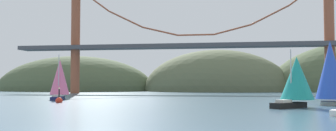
{
  "coord_description": "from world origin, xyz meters",
  "views": [
    {
      "loc": [
        9.72,
        -17.94,
        3.03
      ],
      "look_at": [
        0.0,
        42.56,
        5.96
      ],
      "focal_mm": 40.49,
      "sensor_mm": 36.0,
      "label": 1
    }
  ],
  "objects_px": {
    "channel_buoy": "(59,100)",
    "sailboat_pink_spinnaker": "(60,79)",
    "sailboat_teal_sail": "(296,80)",
    "sailboat_blue_spinnaker": "(332,72)"
  },
  "relations": [
    {
      "from": "sailboat_teal_sail",
      "to": "channel_buoy",
      "type": "height_order",
      "value": "sailboat_teal_sail"
    },
    {
      "from": "sailboat_blue_spinnaker",
      "to": "sailboat_teal_sail",
      "type": "distance_m",
      "value": 8.12
    },
    {
      "from": "sailboat_blue_spinnaker",
      "to": "channel_buoy",
      "type": "bearing_deg",
      "value": 178.52
    },
    {
      "from": "sailboat_pink_spinnaker",
      "to": "sailboat_teal_sail",
      "type": "height_order",
      "value": "sailboat_pink_spinnaker"
    },
    {
      "from": "sailboat_blue_spinnaker",
      "to": "sailboat_pink_spinnaker",
      "type": "relative_size",
      "value": 1.23
    },
    {
      "from": "sailboat_blue_spinnaker",
      "to": "sailboat_teal_sail",
      "type": "height_order",
      "value": "sailboat_blue_spinnaker"
    },
    {
      "from": "sailboat_pink_spinnaker",
      "to": "sailboat_teal_sail",
      "type": "relative_size",
      "value": 1.15
    },
    {
      "from": "sailboat_teal_sail",
      "to": "channel_buoy",
      "type": "bearing_deg",
      "value": 169.19
    },
    {
      "from": "channel_buoy",
      "to": "sailboat_pink_spinnaker",
      "type": "bearing_deg",
      "value": 114.91
    },
    {
      "from": "sailboat_pink_spinnaker",
      "to": "sailboat_teal_sail",
      "type": "xyz_separation_m",
      "value": [
        40.07,
        -17.51,
        -0.45
      ]
    }
  ]
}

